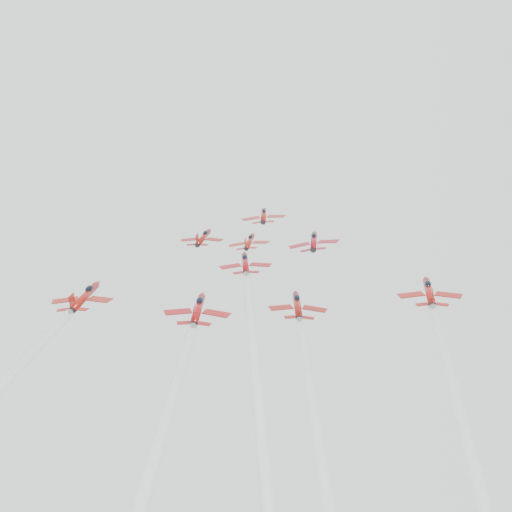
{
  "coord_description": "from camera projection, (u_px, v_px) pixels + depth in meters",
  "views": [
    {
      "loc": [
        10.98,
        -124.16,
        104.49
      ],
      "look_at": [
        0.0,
        2.0,
        146.47
      ],
      "focal_mm": 50.0,
      "sensor_mm": 36.0,
      "label": 1
    }
  ],
  "objects": [
    {
      "name": "jet_lead",
      "position": [
        264.0,
        215.0,
        162.22
      ],
      "size": [
        10.09,
        12.41,
        9.47
      ],
      "rotation": [
        0.64,
        -0.06,
        0.0
      ],
      "color": "#A81A10"
    },
    {
      "name": "jet_center",
      "position": [
        213.0,
        388.0,
        86.79
      ],
      "size": [
        9.64,
        84.81,
        63.8
      ],
      "rotation": [
        0.64,
        -0.06,
        0.1
      ],
      "color": "#A70F14"
    },
    {
      "name": "jet_row2_center",
      "position": [
        249.0,
        241.0,
        143.8
      ],
      "size": [
        8.43,
        10.37,
        7.92
      ],
      "rotation": [
        0.64,
        -0.03,
        -0.11
      ],
      "color": "#A6200F"
    },
    {
      "name": "jet_row2_left",
      "position": [
        203.0,
        237.0,
        148.09
      ],
      "size": [
        9.09,
        11.18,
        8.54
      ],
      "rotation": [
        0.64,
        0.06,
        -0.09
      ],
      "color": "maroon"
    },
    {
      "name": "jet_rear_right",
      "position": [
        291.0,
        481.0,
        68.53
      ],
      "size": [
        9.14,
        80.49,
        60.55
      ],
      "rotation": [
        0.64,
        0.03,
        0.11
      ],
      "color": "maroon"
    },
    {
      "name": "jet_row2_right",
      "position": [
        314.0,
        241.0,
        141.71
      ],
      "size": [
        10.13,
        12.46,
        9.51
      ],
      "rotation": [
        0.64,
        -0.08,
        -0.1
      ],
      "color": "#A10F1C"
    }
  ]
}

